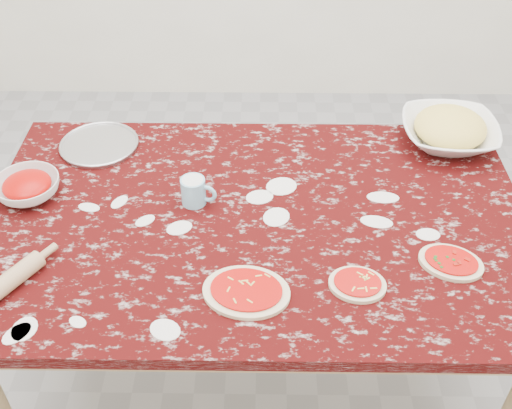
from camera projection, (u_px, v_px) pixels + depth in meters
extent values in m
plane|color=gray|center=(256.00, 368.00, 2.30)|extent=(4.00, 4.00, 0.00)
cube|color=black|center=(256.00, 223.00, 1.82)|extent=(1.60, 1.00, 0.04)
cube|color=tan|center=(256.00, 237.00, 1.86)|extent=(1.50, 0.90, 0.08)
cylinder|color=tan|center=(72.00, 220.00, 2.39)|extent=(0.07, 0.07, 0.71)
cylinder|color=tan|center=(444.00, 223.00, 2.38)|extent=(0.07, 0.07, 0.71)
cylinder|color=#B2B2B7|center=(99.00, 145.00, 2.08)|extent=(0.28, 0.28, 0.01)
imported|color=white|center=(28.00, 188.00, 1.86)|extent=(0.21, 0.21, 0.06)
imported|color=white|center=(449.00, 133.00, 2.08)|extent=(0.33, 0.33, 0.08)
cylinder|color=#81BDDA|center=(193.00, 191.00, 1.83)|extent=(0.07, 0.07, 0.09)
torus|color=#81BDDA|center=(207.00, 194.00, 1.82)|extent=(0.06, 0.03, 0.06)
cylinder|color=silver|center=(193.00, 183.00, 1.81)|extent=(0.06, 0.06, 0.01)
ellipsoid|color=beige|center=(246.00, 292.00, 1.58)|extent=(0.25, 0.21, 0.01)
ellipsoid|color=red|center=(246.00, 290.00, 1.58)|extent=(0.21, 0.17, 0.00)
ellipsoid|color=beige|center=(357.00, 285.00, 1.60)|extent=(0.17, 0.15, 0.01)
ellipsoid|color=red|center=(358.00, 282.00, 1.59)|extent=(0.14, 0.12, 0.00)
ellipsoid|color=beige|center=(451.00, 263.00, 1.66)|extent=(0.21, 0.19, 0.01)
ellipsoid|color=red|center=(451.00, 260.00, 1.65)|extent=(0.17, 0.15, 0.00)
cylinder|color=tan|center=(2.00, 287.00, 1.57)|extent=(0.17, 0.23, 0.05)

